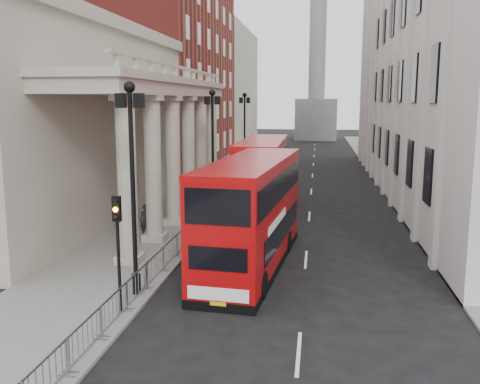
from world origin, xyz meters
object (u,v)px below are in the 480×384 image
Objects in this scene: lamp_post_north at (245,130)px; bus_far at (262,174)px; traffic_light at (117,233)px; pedestrian_a at (146,221)px; lamp_post_south at (132,175)px; lamp_post_mid at (213,142)px; monument_column at (317,57)px; pedestrian_c at (178,209)px; pedestrian_b at (155,202)px; bus_near at (252,211)px.

lamp_post_north reaches higher than bus_far.
bus_far reaches higher than traffic_light.
pedestrian_a is (-2.54, 10.71, -2.06)m from traffic_light.
traffic_light is at bearing -76.19° from pedestrian_a.
lamp_post_south is 16.00m from lamp_post_mid.
lamp_post_south is 1.00× the size of lamp_post_north.
lamp_post_mid is (-6.60, -72.00, -11.07)m from monument_column.
traffic_light is (0.10, -18.02, -1.80)m from lamp_post_mid.
pedestrian_c is (-8.29, -75.09, -15.08)m from monument_column.
lamp_post_south is at bearing -90.00° from lamp_post_mid.
pedestrian_c is (-1.79, 14.93, -2.20)m from traffic_light.
monument_column is 31.73× the size of pedestrian_b.
lamp_post_mid is at bearing 90.32° from traffic_light.
lamp_post_north is at bearing 84.51° from pedestrian_a.
bus_near is 6.46× the size of pedestrian_a.
monument_column is at bearing 85.71° from lamp_post_south.
monument_column is at bearing 93.51° from bus_near.
lamp_post_north is (0.00, 16.00, 0.00)m from lamp_post_mid.
lamp_post_mid reaches higher than bus_far.
bus_near is (3.98, 6.60, -0.46)m from traffic_light.
lamp_post_north reaches higher than pedestrian_a.
bus_far is 6.87× the size of pedestrian_b.
lamp_post_north reaches higher than traffic_light.
bus_near is 1.02× the size of bus_far.
traffic_light is (-6.50, -90.02, -12.88)m from monument_column.
lamp_post_north is at bearing 102.13° from bus_far.
lamp_post_south is at bearing 110.64° from pedestrian_b.
monument_column is 57.46m from lamp_post_north.
bus_near is at bearing 134.38° from pedestrian_b.
traffic_light is at bearing -55.14° from pedestrian_c.
monument_column reaches higher than traffic_light.
bus_near reaches higher than traffic_light.
lamp_post_north reaches higher than bus_near.
bus_far is (3.19, 19.07, -0.46)m from traffic_light.
pedestrian_b is (-3.73, -1.48, -3.94)m from lamp_post_mid.
lamp_post_mid is at bearing 72.04° from pedestrian_a.
bus_near is at bearing 58.89° from traffic_light.
pedestrian_b is (-3.73, 14.52, -3.94)m from lamp_post_south.
bus_near is at bearing -86.69° from bus_far.
bus_near is 10.29m from pedestrian_c.
lamp_post_south reaches higher than bus_near.
bus_near is at bearing -70.34° from lamp_post_mid.
bus_far is (-3.31, -70.95, -13.34)m from monument_column.
pedestrian_a is (-9.04, -79.31, -14.94)m from monument_column.
bus_near is (-2.52, -83.42, -13.33)m from monument_column.
monument_column is at bearing 85.87° from traffic_light.
lamp_post_north is at bearing 112.99° from pedestrian_c.
monument_column is at bearing 84.76° from lamp_post_mid.
traffic_light is 0.36× the size of bus_near.
lamp_post_south and lamp_post_north have the same top height.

